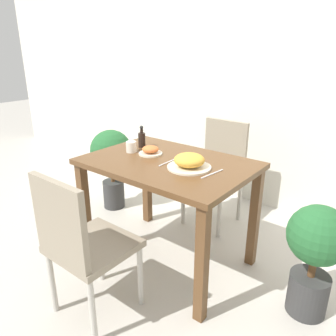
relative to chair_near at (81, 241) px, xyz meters
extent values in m
plane|color=#B7B2A8|center=(0.03, 0.72, -0.50)|extent=(16.00, 16.00, 0.00)
cube|color=beige|center=(0.03, 2.02, 0.80)|extent=(8.00, 0.05, 2.60)
cube|color=brown|center=(0.03, 0.72, 0.25)|extent=(1.10, 0.77, 0.04)
cube|color=brown|center=(-0.47, 0.38, -0.13)|extent=(0.06, 0.06, 0.73)
cube|color=brown|center=(0.53, 0.38, -0.13)|extent=(0.06, 0.06, 0.73)
cube|color=brown|center=(-0.47, 1.05, -0.13)|extent=(0.06, 0.06, 0.73)
cube|color=brown|center=(0.53, 1.05, -0.13)|extent=(0.06, 0.06, 0.73)
cube|color=gray|center=(0.00, 0.08, -0.07)|extent=(0.42, 0.42, 0.04)
cube|color=gray|center=(0.00, -0.11, 0.17)|extent=(0.40, 0.04, 0.44)
cylinder|color=#B7B2A8|center=(0.18, 0.26, -0.30)|extent=(0.03, 0.03, 0.41)
cylinder|color=#B7B2A8|center=(-0.18, 0.26, -0.30)|extent=(0.03, 0.03, 0.41)
cylinder|color=#B7B2A8|center=(0.18, -0.10, -0.30)|extent=(0.03, 0.03, 0.41)
cylinder|color=#B7B2A8|center=(-0.18, -0.10, -0.30)|extent=(0.03, 0.03, 0.41)
cube|color=gray|center=(-0.01, 1.39, -0.07)|extent=(0.42, 0.42, 0.04)
cube|color=gray|center=(-0.01, 1.58, 0.17)|extent=(0.40, 0.04, 0.44)
cylinder|color=#B7B2A8|center=(-0.19, 1.21, -0.30)|extent=(0.03, 0.03, 0.41)
cylinder|color=#B7B2A8|center=(0.17, 1.21, -0.30)|extent=(0.03, 0.03, 0.41)
cylinder|color=#B7B2A8|center=(-0.19, 1.57, -0.30)|extent=(0.03, 0.03, 0.41)
cylinder|color=#B7B2A8|center=(0.17, 1.57, -0.30)|extent=(0.03, 0.03, 0.41)
cylinder|color=beige|center=(0.22, 0.69, 0.27)|extent=(0.28, 0.28, 0.01)
ellipsoid|color=gold|center=(0.22, 0.69, 0.32)|extent=(0.19, 0.19, 0.08)
cylinder|color=beige|center=(-0.16, 0.75, 0.27)|extent=(0.17, 0.17, 0.01)
ellipsoid|color=#CC6633|center=(-0.16, 0.75, 0.30)|extent=(0.12, 0.12, 0.05)
cylinder|color=silver|center=(-0.30, 0.71, 0.31)|extent=(0.07, 0.07, 0.08)
cylinder|color=black|center=(-0.32, 0.84, 0.32)|extent=(0.05, 0.05, 0.11)
cylinder|color=black|center=(-0.32, 0.84, 0.39)|extent=(0.02, 0.02, 0.03)
sphere|color=black|center=(-0.32, 0.84, 0.42)|extent=(0.03, 0.03, 0.03)
cube|color=silver|center=(0.05, 0.69, 0.27)|extent=(0.01, 0.18, 0.00)
cube|color=silver|center=(0.38, 0.69, 0.27)|extent=(0.04, 0.20, 0.00)
cylinder|color=#333333|center=(-0.91, 1.05, -0.37)|extent=(0.20, 0.20, 0.27)
cylinder|color=brown|center=(-0.91, 1.05, -0.18)|extent=(0.04, 0.04, 0.12)
sphere|color=#235B2D|center=(-0.91, 1.05, 0.07)|extent=(0.39, 0.39, 0.39)
cylinder|color=#333333|center=(0.99, 0.82, -0.38)|extent=(0.23, 0.23, 0.25)
cylinder|color=brown|center=(0.99, 0.82, -0.20)|extent=(0.04, 0.04, 0.10)
sphere|color=#235B2D|center=(0.99, 0.82, 0.02)|extent=(0.34, 0.34, 0.34)
camera|label=1|loc=(1.30, -0.89, 0.99)|focal=35.00mm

